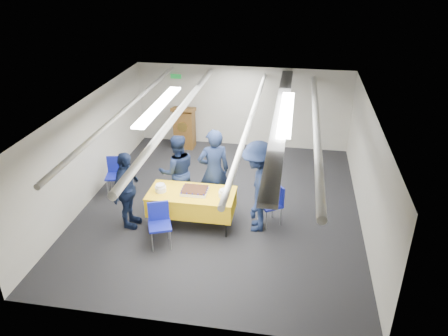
{
  "coord_description": "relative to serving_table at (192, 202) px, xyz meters",
  "views": [
    {
      "loc": [
        1.45,
        -8.23,
        5.13
      ],
      "look_at": [
        0.09,
        -0.2,
        1.05
      ],
      "focal_mm": 35.0,
      "sensor_mm": 36.0,
      "label": 1
    }
  ],
  "objects": [
    {
      "name": "sailor_b",
      "position": [
        -0.48,
        0.73,
        0.28
      ],
      "size": [
        1.01,
        0.92,
        1.68
      ],
      "primitive_type": "imported",
      "rotation": [
        0.0,
        0.0,
        3.58
      ],
      "color": "black",
      "rests_on": "ground"
    },
    {
      "name": "chair_left",
      "position": [
        -2.07,
        1.07,
        -0.03
      ],
      "size": [
        0.5,
        0.5,
        0.87
      ],
      "color": "gray",
      "rests_on": "ground"
    },
    {
      "name": "ground",
      "position": [
        0.46,
        0.84,
        -0.56
      ],
      "size": [
        7.0,
        7.0,
        0.0
      ],
      "primitive_type": "plane",
      "color": "black",
      "rests_on": "ground"
    },
    {
      "name": "sailor_a",
      "position": [
        0.33,
        0.68,
        0.38
      ],
      "size": [
        0.81,
        0.69,
        1.88
      ],
      "primitive_type": "imported",
      "rotation": [
        0.0,
        0.0,
        3.55
      ],
      "color": "black",
      "rests_on": "ground"
    },
    {
      "name": "chair_right",
      "position": [
        1.64,
        0.37,
        -0.03
      ],
      "size": [
        0.58,
        0.58,
        0.87
      ],
      "color": "gray",
      "rests_on": "ground"
    },
    {
      "name": "plate_stack_right",
      "position": [
        0.67,
        -0.05,
        0.28
      ],
      "size": [
        0.21,
        0.21,
        0.16
      ],
      "color": "white",
      "rests_on": "serving_table"
    },
    {
      "name": "room_shell",
      "position": [
        0.56,
        1.25,
        1.25
      ],
      "size": [
        6.0,
        7.0,
        2.3
      ],
      "color": "beige",
      "rests_on": "ground"
    },
    {
      "name": "sailor_d",
      "position": [
        1.31,
        0.13,
        0.39
      ],
      "size": [
        0.76,
        1.26,
        1.9
      ],
      "primitive_type": "imported",
      "rotation": [
        0.0,
        0.0,
        -1.53
      ],
      "color": "black",
      "rests_on": "ground"
    },
    {
      "name": "plate_stack_left",
      "position": [
        -0.62,
        -0.05,
        0.28
      ],
      "size": [
        0.23,
        0.23,
        0.16
      ],
      "color": "white",
      "rests_on": "serving_table"
    },
    {
      "name": "sheet_cake",
      "position": [
        0.06,
        0.01,
        0.26
      ],
      "size": [
        0.53,
        0.41,
        0.09
      ],
      "color": "white",
      "rests_on": "serving_table"
    },
    {
      "name": "serving_table",
      "position": [
        0.0,
        0.0,
        0.0
      ],
      "size": [
        1.75,
        0.85,
        0.77
      ],
      "color": "black",
      "rests_on": "ground"
    },
    {
      "name": "chair_near",
      "position": [
        -0.47,
        -0.71,
        -0.03
      ],
      "size": [
        0.55,
        0.55,
        0.87
      ],
      "color": "gray",
      "rests_on": "ground"
    },
    {
      "name": "podium",
      "position": [
        -1.14,
        3.89,
        0.05
      ],
      "size": [
        0.62,
        0.53,
        1.25
      ],
      "color": "brown",
      "rests_on": "ground"
    },
    {
      "name": "sailor_c",
      "position": [
        -1.27,
        -0.22,
        0.26
      ],
      "size": [
        0.48,
        0.99,
        1.64
      ],
      "primitive_type": "imported",
      "rotation": [
        0.0,
        0.0,
        1.49
      ],
      "color": "black",
      "rests_on": "ground"
    }
  ]
}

